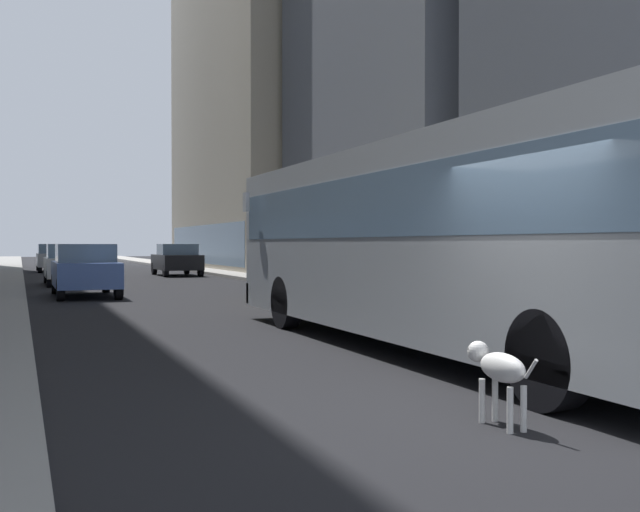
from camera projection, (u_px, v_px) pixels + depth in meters
name	position (u px, v px, depth m)	size (l,w,h in m)	color
ground_plane	(114.00, 274.00, 39.98)	(120.00, 120.00, 0.00)	black
sidewalk_right	(219.00, 272.00, 42.10)	(2.40, 110.00, 0.15)	#9E9991
building_right_far	(291.00, 32.00, 49.17)	(11.71, 20.94, 30.96)	#B2A893
transit_bus	(431.00, 234.00, 11.54)	(2.78, 11.53, 3.05)	#999EA3
car_black_suv	(177.00, 260.00, 38.45)	(1.95, 4.17, 1.62)	black
car_yellow_taxi	(312.00, 273.00, 20.67)	(1.71, 4.61, 1.62)	yellow
car_blue_hatchback	(85.00, 270.00, 23.15)	(1.82, 4.28, 1.62)	#4C6BB7
car_white_van	(70.00, 264.00, 29.83)	(1.89, 4.34, 1.62)	silver
car_silver_sedan	(54.00, 258.00, 44.04)	(1.86, 4.71, 1.62)	#B7BABF
dalmatian_dog	(498.00, 368.00, 6.71)	(0.22, 0.96, 0.72)	white
pedestrian_with_handbag	(485.00, 271.00, 17.17)	(0.45, 0.34, 1.69)	#1E1E2D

